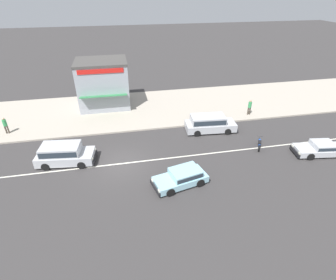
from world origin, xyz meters
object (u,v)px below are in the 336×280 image
(pedestrian_near_clock, at_px, (250,106))
(minivan_silver_0, at_px, (209,123))
(pedestrian_mid_kerb, at_px, (5,124))
(minivan_silver_2, at_px, (64,153))
(shopfront_corner_warung, at_px, (103,84))
(motorcycle_0, at_px, (259,143))
(sedan_silver_3, at_px, (322,148))
(hatchback_pale_blue_1, at_px, (182,177))

(pedestrian_near_clock, bearing_deg, minivan_silver_0, -155.72)
(pedestrian_near_clock, relative_size, pedestrian_mid_kerb, 1.02)
(minivan_silver_2, bearing_deg, pedestrian_near_clock, 15.70)
(pedestrian_mid_kerb, distance_m, shopfront_corner_warung, 10.25)
(pedestrian_near_clock, bearing_deg, minivan_silver_2, -164.30)
(motorcycle_0, relative_size, shopfront_corner_warung, 0.30)
(minivan_silver_2, bearing_deg, pedestrian_mid_kerb, 135.64)
(minivan_silver_2, xyz_separation_m, shopfront_corner_warung, (3.09, 10.54, 1.82))
(sedan_silver_3, distance_m, pedestrian_mid_kerb, 27.50)
(pedestrian_near_clock, bearing_deg, shopfront_corner_warung, 159.47)
(motorcycle_0, bearing_deg, minivan_silver_2, 176.56)
(sedan_silver_3, distance_m, shopfront_corner_warung, 21.99)
(minivan_silver_0, height_order, sedan_silver_3, minivan_silver_0)
(pedestrian_near_clock, bearing_deg, motorcycle_0, -108.30)
(minivan_silver_0, xyz_separation_m, motorcycle_0, (3.23, -3.62, -0.43))
(minivan_silver_2, bearing_deg, shopfront_corner_warung, 73.65)
(hatchback_pale_blue_1, bearing_deg, minivan_silver_0, 57.83)
(minivan_silver_2, relative_size, pedestrian_near_clock, 2.82)
(pedestrian_mid_kerb, bearing_deg, pedestrian_near_clock, -1.50)
(motorcycle_0, xyz_separation_m, shopfront_corner_warung, (-12.78, 11.50, 2.25))
(pedestrian_mid_kerb, xyz_separation_m, shopfront_corner_warung, (8.86, 4.91, 1.60))
(minivan_silver_0, height_order, hatchback_pale_blue_1, minivan_silver_0)
(hatchback_pale_blue_1, relative_size, sedan_silver_3, 0.86)
(minivan_silver_2, distance_m, shopfront_corner_warung, 11.14)
(motorcycle_0, xyz_separation_m, pedestrian_near_clock, (1.97, 5.97, 0.67))
(hatchback_pale_blue_1, distance_m, pedestrian_mid_kerb, 17.20)
(shopfront_corner_warung, bearing_deg, pedestrian_mid_kerb, -151.01)
(pedestrian_near_clock, distance_m, pedestrian_mid_kerb, 23.62)
(motorcycle_0, height_order, pedestrian_near_clock, pedestrian_near_clock)
(motorcycle_0, bearing_deg, minivan_silver_0, 131.70)
(minivan_silver_2, height_order, shopfront_corner_warung, shopfront_corner_warung)
(minivan_silver_2, height_order, sedan_silver_3, minivan_silver_2)
(minivan_silver_0, height_order, pedestrian_mid_kerb, pedestrian_mid_kerb)
(minivan_silver_0, bearing_deg, hatchback_pale_blue_1, -122.17)
(minivan_silver_0, relative_size, shopfront_corner_warung, 0.91)
(hatchback_pale_blue_1, bearing_deg, motorcycle_0, 23.45)
(minivan_silver_0, distance_m, pedestrian_mid_kerb, 18.65)
(minivan_silver_0, distance_m, motorcycle_0, 4.87)
(hatchback_pale_blue_1, distance_m, motorcycle_0, 8.26)
(pedestrian_mid_kerb, bearing_deg, sedan_silver_3, -18.06)
(motorcycle_0, distance_m, shopfront_corner_warung, 17.34)
(minivan_silver_0, bearing_deg, minivan_silver_2, -168.08)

